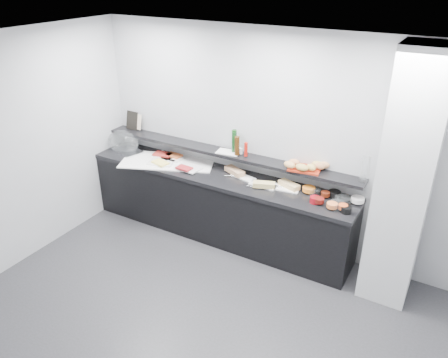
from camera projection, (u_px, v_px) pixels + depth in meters
The scene contains 57 objects.
ground at pixel (190, 336), 4.31m from camera, with size 5.00×5.00×0.00m, color #2D2D30.
back_wall at pixel (279, 144), 5.26m from camera, with size 5.00×0.02×2.70m, color #A6A9AD.
ceiling at pixel (177, 58), 3.11m from camera, with size 5.00×5.00×0.00m, color white.
column at pixel (404, 183), 4.32m from camera, with size 0.50×0.50×2.70m, color silver.
buffet_cabinet at pixel (217, 207), 5.75m from camera, with size 3.60×0.60×0.85m, color black.
counter_top at pixel (217, 176), 5.55m from camera, with size 3.62×0.62×0.05m, color black.
wall_shelf at pixel (224, 153), 5.58m from camera, with size 3.60×0.25×0.04m, color black.
cloche_base at pixel (128, 152), 6.15m from camera, with size 0.42×0.28×0.04m, color silver.
cloche_dome at pixel (123, 142), 6.19m from camera, with size 0.48×0.32×0.34m, color white.
linen_runner at pixel (168, 161), 5.89m from camera, with size 1.23×0.58×0.01m, color white.
platter_meat_a at pixel (165, 156), 6.01m from camera, with size 0.32×0.21×0.01m, color white.
food_meat_a at pixel (163, 154), 6.02m from camera, with size 0.25×0.16×0.02m, color maroon.
platter_salmon at pixel (172, 158), 5.94m from camera, with size 0.28×0.18×0.01m, color white.
food_salmon at pixel (174, 155), 5.98m from camera, with size 0.22×0.14×0.02m, color orange.
platter_cheese at pixel (161, 162), 5.81m from camera, with size 0.33×0.22×0.01m, color white.
food_cheese at pixel (160, 163), 5.77m from camera, with size 0.22×0.14×0.02m, color #FEE462.
platter_meat_b at pixel (188, 168), 5.66m from camera, with size 0.32×0.22×0.01m, color white.
food_meat_b at pixel (184, 168), 5.61m from camera, with size 0.20×0.13×0.02m, color maroon.
sandwich_plate_left at pixel (243, 177), 5.45m from camera, with size 0.32×0.14×0.01m, color white.
sandwich_food_left at pixel (235, 171), 5.52m from camera, with size 0.29×0.11×0.06m, color tan.
tongs_left at pixel (231, 176), 5.46m from camera, with size 0.01×0.01×0.16m, color #B7BABE.
sandwich_plate_mid at pixel (263, 185), 5.25m from camera, with size 0.33×0.14×0.01m, color silver.
sandwich_food_mid at pixel (264, 185), 5.18m from camera, with size 0.26×0.10×0.06m, color tan.
tongs_mid at pixel (253, 187), 5.19m from camera, with size 0.01×0.01×0.16m, color #AFB1B6.
sandwich_plate_right at pixel (283, 188), 5.19m from camera, with size 0.39×0.17×0.01m, color white.
sandwich_food_right at pixel (289, 185), 5.18m from camera, with size 0.27×0.10×0.06m, color #E2B976.
tongs_right at pixel (277, 187), 5.18m from camera, with size 0.01×0.01×0.16m, color silver.
bowl_glass_fruit at pixel (314, 191), 5.06m from camera, with size 0.15×0.15×0.07m, color silver.
fill_glass_fruit at pixel (309, 189), 5.08m from camera, with size 0.15×0.15×0.05m, color orange.
bowl_black_jam at pixel (334, 194), 4.99m from camera, with size 0.15×0.15×0.07m, color black.
fill_black_jam at pixel (325, 194), 4.97m from camera, with size 0.10×0.10×0.05m, color #541B0C.
bowl_glass_cream at pixel (343, 200), 4.87m from camera, with size 0.19×0.19×0.07m, color white.
fill_glass_cream at pixel (358, 200), 4.85m from camera, with size 0.15×0.15×0.05m, color white.
bowl_red_jam at pixel (315, 200), 4.87m from camera, with size 0.11×0.11×0.07m, color maroon.
fill_red_jam at pixel (319, 200), 4.84m from camera, with size 0.11×0.11×0.05m, color #5E110D.
bowl_glass_salmon at pixel (337, 205), 4.76m from camera, with size 0.18×0.18×0.07m, color white.
fill_glass_salmon at pixel (332, 205), 4.74m from camera, with size 0.12×0.12×0.05m, color orange.
bowl_black_fruit at pixel (346, 210), 4.67m from camera, with size 0.11×0.11×0.07m, color black.
fill_black_fruit at pixel (343, 207), 4.71m from camera, with size 0.10×0.10×0.05m, color #DB501D.
framed_print at pixel (132, 120), 6.26m from camera, with size 0.20×0.02×0.26m, color black.
print_art at pixel (137, 121), 6.22m from camera, with size 0.18×0.00×0.22m, color beige.
condiment_tray at pixel (228, 152), 5.53m from camera, with size 0.29×0.18×0.01m, color white.
bottle_green_a at pixel (234, 142), 5.47m from camera, with size 0.05×0.05×0.26m, color #0F3814.
bottle_brown at pixel (237, 146), 5.39m from camera, with size 0.06×0.06×0.24m, color #3A200A.
bottle_green_b at pixel (234, 140), 5.49m from camera, with size 0.06×0.06×0.28m, color #103D12.
bottle_hot at pixel (246, 149), 5.36m from camera, with size 0.04×0.04×0.18m, color #AB150C.
shaker_salt at pixel (240, 151), 5.47m from camera, with size 0.03×0.03×0.07m, color white.
shaker_pepper at pixel (241, 151), 5.45m from camera, with size 0.04×0.04×0.07m, color white.
bread_tray at pixel (305, 169), 5.08m from camera, with size 0.36×0.25×0.02m, color #A12611.
bread_roll_n at pixel (318, 165), 5.05m from camera, with size 0.15×0.09×0.08m, color tan.
bread_roll_ne at pixel (324, 165), 5.04m from camera, with size 0.13×0.08×0.08m, color #CD854E.
bread_roll_sw at pixel (290, 165), 5.05m from camera, with size 0.15×0.10×0.08m, color tan.
bread_roll_s at pixel (302, 167), 4.99m from camera, with size 0.16×0.10×0.08m, color #B79546.
bread_roll_se at pixel (311, 167), 4.99m from camera, with size 0.12×0.08×0.08m, color tan.
bread_roll_midw at pixel (294, 162), 5.11m from camera, with size 0.14×0.09×0.08m, color #BB7547.
bread_roll_mide at pixel (320, 166), 5.01m from camera, with size 0.13×0.08×0.08m, color #AF6F43.
carafe at pixel (365, 170), 4.72m from camera, with size 0.09×0.09×0.30m, color silver.
Camera 1 is at (1.87, -2.58, 3.31)m, focal length 35.00 mm.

